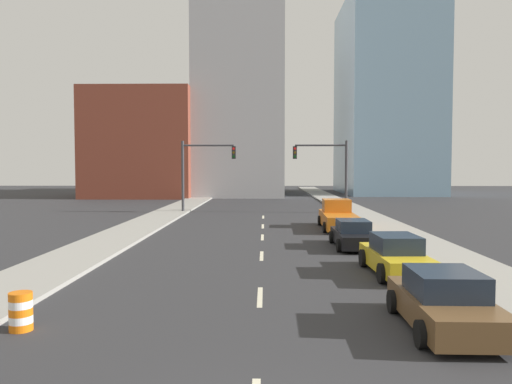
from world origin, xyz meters
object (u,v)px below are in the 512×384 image
at_px(sedan_yellow, 396,256).
at_px(sedan_black, 353,235).
at_px(traffic_barrel, 21,311).
at_px(pickup_truck_orange, 338,217).
at_px(sedan_brown, 445,302).
at_px(traffic_signal_right, 331,166).
at_px(traffic_signal_left, 198,166).

relative_size(sedan_yellow, sedan_black, 1.04).
distance_m(sedan_yellow, sedan_black, 6.31).
bearing_deg(traffic_barrel, pickup_truck_orange, 62.40).
bearing_deg(sedan_brown, sedan_black, 91.26).
bearing_deg(traffic_signal_right, traffic_barrel, -110.32).
height_order(traffic_barrel, sedan_brown, sedan_brown).
bearing_deg(traffic_signal_right, sedan_black, -94.02).
relative_size(traffic_signal_left, sedan_black, 1.40).
xyz_separation_m(sedan_brown, sedan_black, (-0.06, 12.59, -0.03)).
xyz_separation_m(traffic_signal_right, sedan_brown, (-1.26, -31.37, -3.46)).
xyz_separation_m(sedan_brown, pickup_truck_orange, (0.29, 20.27, 0.10)).
bearing_deg(pickup_truck_orange, traffic_signal_left, 135.26).
height_order(traffic_signal_right, pickup_truck_orange, traffic_signal_right).
bearing_deg(sedan_yellow, sedan_brown, -95.59).
bearing_deg(sedan_brown, pickup_truck_orange, 90.17).
relative_size(traffic_signal_left, sedan_yellow, 1.34).
relative_size(traffic_signal_right, sedan_yellow, 1.34).
relative_size(sedan_brown, sedan_yellow, 0.93).
distance_m(traffic_signal_right, sedan_yellow, 25.32).
xyz_separation_m(traffic_barrel, sedan_brown, (10.47, 0.31, 0.19)).
bearing_deg(sedan_black, traffic_signal_right, 86.41).
relative_size(sedan_black, pickup_truck_orange, 0.71).
xyz_separation_m(traffic_signal_right, sedan_yellow, (-0.83, -25.07, -3.43)).
xyz_separation_m(traffic_barrel, sedan_yellow, (10.90, 6.61, 0.21)).
xyz_separation_m(traffic_barrel, pickup_truck_orange, (10.76, 20.58, 0.30)).
distance_m(traffic_barrel, pickup_truck_orange, 23.23).
bearing_deg(sedan_yellow, sedan_black, 92.79).
bearing_deg(pickup_truck_orange, sedan_black, -91.14).
distance_m(traffic_signal_right, traffic_barrel, 33.98).
height_order(traffic_barrel, sedan_yellow, sedan_yellow).
bearing_deg(sedan_yellow, traffic_signal_right, 86.45).
relative_size(sedan_yellow, pickup_truck_orange, 0.74).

